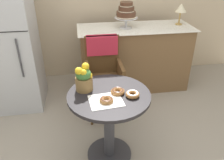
{
  "coord_description": "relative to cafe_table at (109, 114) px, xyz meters",
  "views": [
    {
      "loc": [
        -0.22,
        -1.62,
        1.78
      ],
      "look_at": [
        0.05,
        0.15,
        0.77
      ],
      "focal_mm": 36.48,
      "sensor_mm": 36.0,
      "label": 1
    }
  ],
  "objects": [
    {
      "name": "donut_front",
      "position": [
        0.08,
        0.0,
        0.23
      ],
      "size": [
        0.12,
        0.12,
        0.04
      ],
      "color": "#936033",
      "rests_on": "cafe_table"
    },
    {
      "name": "donut_mid",
      "position": [
        -0.04,
        -0.11,
        0.23
      ],
      "size": [
        0.11,
        0.11,
        0.04
      ],
      "color": "#936033",
      "rests_on": "cafe_table"
    },
    {
      "name": "display_counter",
      "position": [
        0.55,
        1.3,
        -0.05
      ],
      "size": [
        1.56,
        0.62,
        0.9
      ],
      "color": "brown",
      "rests_on": "ground"
    },
    {
      "name": "paper_napkin",
      "position": [
        -0.04,
        -0.1,
        0.21
      ],
      "size": [
        0.29,
        0.25,
        0.0
      ],
      "primitive_type": "cube",
      "rotation": [
        0.0,
        0.0,
        0.1
      ],
      "color": "white",
      "rests_on": "cafe_table"
    },
    {
      "name": "refrigerator",
      "position": [
        -1.05,
        1.1,
        0.34
      ],
      "size": [
        0.64,
        0.63,
        1.7
      ],
      "color": "#B7BABF",
      "rests_on": "ground"
    },
    {
      "name": "cafe_table",
      "position": [
        0.0,
        0.0,
        0.0
      ],
      "size": [
        0.72,
        0.72,
        0.72
      ],
      "color": "black",
      "rests_on": "ground"
    },
    {
      "name": "donut_side",
      "position": [
        0.19,
        -0.07,
        0.23
      ],
      "size": [
        0.12,
        0.12,
        0.04
      ],
      "color": "#936033",
      "rests_on": "cafe_table"
    },
    {
      "name": "table_lamp",
      "position": [
        1.17,
        1.34,
        0.61
      ],
      "size": [
        0.15,
        0.15,
        0.28
      ],
      "color": "#B28C47",
      "rests_on": "display_counter"
    },
    {
      "name": "tiered_cake_stand",
      "position": [
        0.41,
        1.3,
        0.59
      ],
      "size": [
        0.3,
        0.3,
        0.33
      ],
      "color": "silver",
      "rests_on": "display_counter"
    },
    {
      "name": "wicker_chair",
      "position": [
        0.04,
        0.76,
        0.13
      ],
      "size": [
        0.42,
        0.45,
        0.95
      ],
      "rotation": [
        0.0,
        0.0,
        -0.1
      ],
      "color": "brown",
      "rests_on": "ground"
    },
    {
      "name": "flower_vase",
      "position": [
        -0.2,
        0.11,
        0.33
      ],
      "size": [
        0.15,
        0.16,
        0.25
      ],
      "color": "brown",
      "rests_on": "cafe_table"
    },
    {
      "name": "ground_plane",
      "position": [
        0.0,
        0.0,
        -0.51
      ],
      "size": [
        8.0,
        8.0,
        0.0
      ],
      "primitive_type": "plane",
      "color": "gray"
    }
  ]
}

